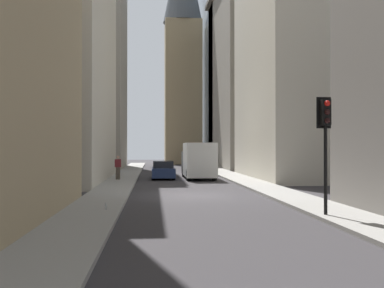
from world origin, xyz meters
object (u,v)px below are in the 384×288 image
object	(u,v)px
discarded_bottle	(106,207)
pedestrian	(118,166)
delivery_truck	(198,160)
sedan_navy	(163,170)
traffic_light_foreground	(326,128)

from	to	relation	value
discarded_bottle	pedestrian	bearing A→B (deg)	2.95
delivery_truck	sedan_navy	bearing A→B (deg)	90.68
sedan_navy	discarded_bottle	xyz separation A→B (m)	(-17.86, 2.56, -0.42)
delivery_truck	sedan_navy	distance (m)	2.91
pedestrian	discarded_bottle	xyz separation A→B (m)	(-15.53, -0.80, -0.84)
delivery_truck	pedestrian	world-z (taller)	delivery_truck
sedan_navy	pedestrian	xyz separation A→B (m)	(-2.33, 3.36, 0.43)
sedan_navy	discarded_bottle	bearing A→B (deg)	171.84
sedan_navy	traffic_light_foreground	world-z (taller)	traffic_light_foreground
delivery_truck	pedestrian	size ratio (longest dim) A/B	3.70
delivery_truck	discarded_bottle	bearing A→B (deg)	163.32
traffic_light_foreground	pedestrian	xyz separation A→B (m)	(17.44, 8.55, -2.07)
delivery_truck	traffic_light_foreground	bearing A→B (deg)	-173.14
discarded_bottle	sedan_navy	bearing A→B (deg)	-8.16
delivery_truck	sedan_navy	size ratio (longest dim) A/B	1.50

